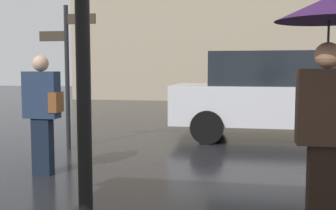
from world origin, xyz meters
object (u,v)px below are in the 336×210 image
object	(u,v)px
pedestrian_with_umbrella	(328,59)
parked_car_right	(277,95)
pedestrian_with_bag	(43,108)
street_signpost	(67,62)

from	to	relation	value
pedestrian_with_umbrella	parked_car_right	size ratio (longest dim) A/B	0.47
pedestrian_with_umbrella	pedestrian_with_bag	distance (m)	3.81
pedestrian_with_umbrella	street_signpost	bearing A→B (deg)	-23.98
pedestrian_with_umbrella	street_signpost	size ratio (longest dim) A/B	0.80
pedestrian_with_umbrella	street_signpost	xyz separation A→B (m)	(-3.88, 3.29, 0.04)
pedestrian_with_bag	parked_car_right	distance (m)	5.01
pedestrian_with_umbrella	pedestrian_with_bag	bearing A→B (deg)	-7.19
parked_car_right	street_signpost	world-z (taller)	street_signpost
parked_car_right	street_signpost	distance (m)	4.34
pedestrian_with_umbrella	street_signpost	world-z (taller)	street_signpost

